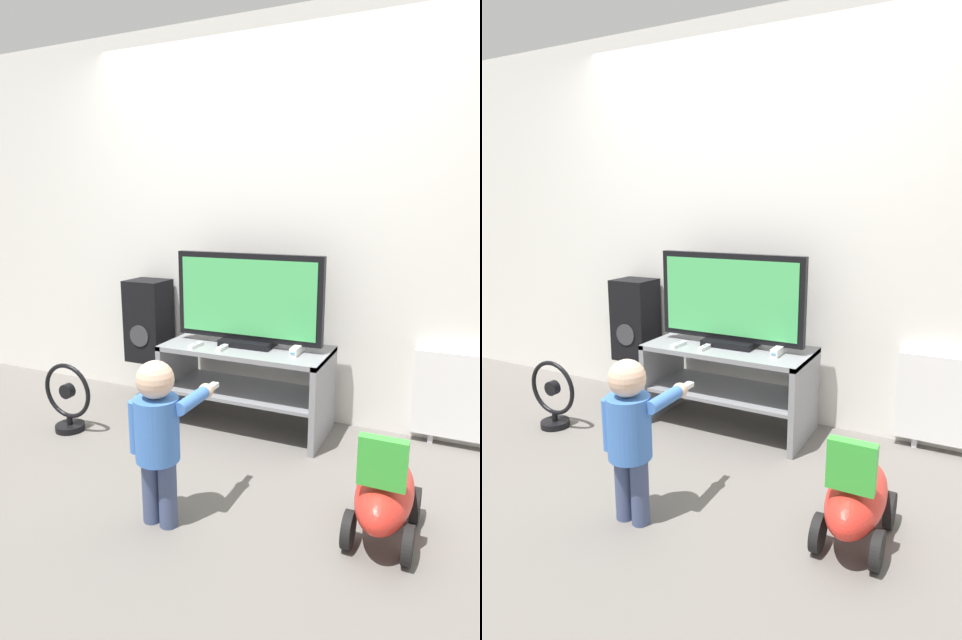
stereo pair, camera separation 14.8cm
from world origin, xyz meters
The scene contains 11 objects.
ground_plane centered at (0.00, 0.00, 0.00)m, with size 16.00×16.00×0.00m, color slate.
wall_back centered at (0.00, 0.58, 1.30)m, with size 10.00×0.06×2.60m.
tv_stand centered at (0.00, 0.25, 0.36)m, with size 1.07×0.50×0.55m.
television centered at (0.00, 0.27, 0.84)m, with size 0.98×0.20×0.59m.
game_console centered at (0.35, 0.23, 0.57)m, with size 0.05×0.17×0.05m.
remote_primary centered at (-0.29, 0.10, 0.56)m, with size 0.05×0.13×0.03m.
remote_secondary centered at (-0.11, 0.12, 0.56)m, with size 0.04×0.13×0.03m.
child centered at (0.06, -0.86, 0.46)m, with size 0.30×0.45×0.78m.
speaker_tower centered at (-0.85, 0.40, 0.59)m, with size 0.28×0.26×0.91m.
floor_fan centered at (-1.02, -0.29, 0.21)m, with size 0.37×0.19×0.45m.
ride_on_toy centered at (1.01, -0.54, 0.20)m, with size 0.28×0.56×0.53m.
Camera 2 is at (1.37, -2.52, 1.42)m, focal length 28.00 mm.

